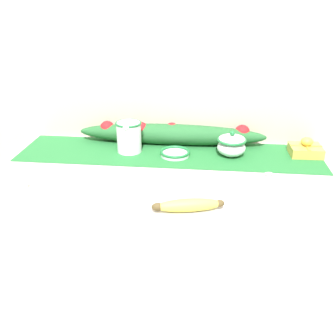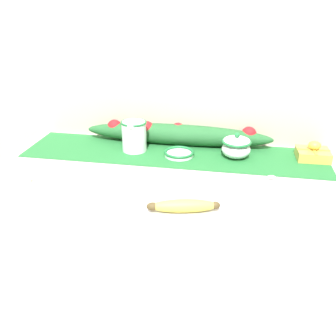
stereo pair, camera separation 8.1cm
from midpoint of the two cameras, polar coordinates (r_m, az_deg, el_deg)
countertop at (r=1.55m, az=1.14°, el=-16.68°), size 1.26×0.66×0.94m
back_wall at (r=1.53m, az=3.52°, el=13.68°), size 2.06×0.04×2.40m
table_runner at (r=1.45m, az=2.46°, el=2.24°), size 1.16×0.27×0.00m
cream_pitcher at (r=1.46m, az=-3.58°, el=5.05°), size 0.10×0.12×0.12m
sugar_bowl at (r=1.43m, az=11.96°, el=3.17°), size 0.11×0.11×0.10m
small_dish at (r=1.42m, az=3.32°, el=2.24°), size 0.11×0.11×0.02m
banana at (r=1.07m, az=4.55°, el=-5.82°), size 0.21×0.08×0.04m
spoon at (r=1.31m, az=16.33°, el=-1.43°), size 0.19×0.06×0.01m
napkin_stack at (r=1.29m, az=-22.60°, el=-2.32°), size 0.16×0.16×0.03m
gift_box at (r=1.51m, az=22.69°, el=2.07°), size 0.12×0.10×0.07m
poinsettia_garland at (r=1.53m, az=2.90°, el=5.21°), size 0.76×0.09×0.09m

